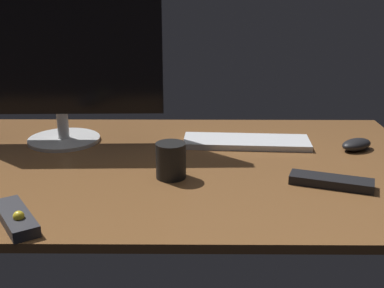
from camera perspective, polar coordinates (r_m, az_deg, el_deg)
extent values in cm
cube|color=brown|center=(131.62, -3.29, -2.62)|extent=(140.00, 84.00, 2.00)
cylinder|color=silver|center=(153.12, -14.49, 0.50)|extent=(21.22, 21.22, 1.06)
cylinder|color=silver|center=(151.84, -14.63, 2.09)|extent=(3.30, 3.30, 7.80)
cube|color=black|center=(147.09, -15.39, 10.98)|extent=(59.97, 4.46, 39.63)
cube|color=silver|center=(146.11, 6.27, 0.26)|extent=(37.29, 14.10, 1.67)
ellipsoid|color=black|center=(148.01, 18.39, -0.05)|extent=(11.41, 10.02, 3.25)
cube|color=#2D2D33|center=(105.82, -19.61, -7.99)|extent=(13.59, 17.03, 2.34)
sphere|color=yellow|center=(102.56, -19.31, -7.86)|extent=(2.22, 2.22, 2.22)
cube|color=black|center=(121.31, 15.71, -4.17)|extent=(19.89, 11.45, 2.13)
cylinder|color=black|center=(120.52, -2.44, -1.90)|extent=(7.37, 7.37, 8.80)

